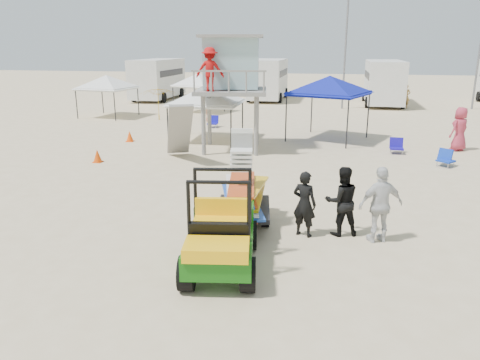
% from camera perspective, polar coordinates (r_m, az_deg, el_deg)
% --- Properties ---
extents(ground, '(140.00, 140.00, 0.00)m').
position_cam_1_polar(ground, '(8.86, -7.29, -13.28)').
color(ground, beige).
rests_on(ground, ground).
extents(utility_cart, '(1.64, 2.71, 1.93)m').
position_cam_1_polar(utility_cart, '(9.25, -2.51, -5.67)').
color(utility_cart, '#11570D').
rests_on(utility_cart, ground).
extents(surf_trailer, '(1.55, 2.45, 2.15)m').
position_cam_1_polar(surf_trailer, '(11.40, 0.37, -1.53)').
color(surf_trailer, black).
rests_on(surf_trailer, ground).
extents(man_left, '(0.67, 0.55, 1.57)m').
position_cam_1_polar(man_left, '(10.96, 7.86, -2.91)').
color(man_left, black).
rests_on(man_left, ground).
extents(man_mid, '(0.95, 0.84, 1.66)m').
position_cam_1_polar(man_mid, '(11.17, 12.31, -2.53)').
color(man_mid, black).
rests_on(man_mid, ground).
extents(man_right, '(1.12, 0.80, 1.76)m').
position_cam_1_polar(man_right, '(10.97, 16.77, -2.92)').
color(man_right, silver).
rests_on(man_right, ground).
extents(lifeguard_tower, '(3.31, 3.31, 4.64)m').
position_cam_1_polar(lifeguard_tower, '(19.93, -1.26, 13.57)').
color(lifeguard_tower, gray).
rests_on(lifeguard_tower, ground).
extents(canopy_blue, '(3.98, 3.98, 3.39)m').
position_cam_1_polar(canopy_blue, '(22.45, 10.89, 12.01)').
color(canopy_blue, black).
rests_on(canopy_blue, ground).
extents(canopy_white_a, '(3.10, 3.10, 2.97)m').
position_cam_1_polar(canopy_white_a, '(21.98, -4.12, 11.05)').
color(canopy_white_a, black).
rests_on(canopy_white_a, ground).
extents(canopy_white_b, '(3.17, 3.17, 2.98)m').
position_cam_1_polar(canopy_white_b, '(30.67, -15.99, 11.93)').
color(canopy_white_b, black).
rests_on(canopy_white_b, ground).
extents(canopy_white_c, '(3.32, 3.32, 2.98)m').
position_cam_1_polar(canopy_white_c, '(31.74, -5.09, 12.58)').
color(canopy_white_c, black).
rests_on(canopy_white_c, ground).
extents(umbrella_a, '(1.73, 1.76, 1.59)m').
position_cam_1_polar(umbrella_a, '(27.71, -4.10, 8.71)').
color(umbrella_a, '#AA2412').
rests_on(umbrella_a, ground).
extents(umbrella_b, '(3.02, 3.02, 1.94)m').
position_cam_1_polar(umbrella_b, '(28.79, -9.86, 9.14)').
color(umbrella_b, gold).
rests_on(umbrella_b, ground).
extents(cone_near, '(0.34, 0.34, 0.50)m').
position_cam_1_polar(cone_near, '(18.78, -16.99, 2.83)').
color(cone_near, '#DE4407').
rests_on(cone_near, ground).
extents(cone_far, '(0.34, 0.34, 0.50)m').
position_cam_1_polar(cone_far, '(22.52, -13.30, 5.22)').
color(cone_far, '#FF4B08').
rests_on(cone_far, ground).
extents(beach_chair_a, '(0.56, 0.60, 0.64)m').
position_cam_1_polar(beach_chair_a, '(25.89, -3.31, 7.13)').
color(beach_chair_a, '#1210B0').
rests_on(beach_chair_a, ground).
extents(beach_chair_b, '(0.55, 0.58, 0.64)m').
position_cam_1_polar(beach_chair_b, '(20.55, 18.53, 3.98)').
color(beach_chair_b, '#170D97').
rests_on(beach_chair_b, ground).
extents(beach_chair_c, '(0.74, 0.85, 0.64)m').
position_cam_1_polar(beach_chair_c, '(19.00, 23.75, 2.51)').
color(beach_chair_c, '#1034B1').
rests_on(beach_chair_c, ground).
extents(rv_far_left, '(2.64, 6.80, 3.25)m').
position_cam_1_polar(rv_far_left, '(40.12, -10.00, 12.22)').
color(rv_far_left, silver).
rests_on(rv_far_left, ground).
extents(rv_mid_left, '(2.65, 6.50, 3.25)m').
position_cam_1_polar(rv_mid_left, '(39.26, 3.45, 12.35)').
color(rv_mid_left, silver).
rests_on(rv_mid_left, ground).
extents(rv_mid_right, '(2.64, 7.00, 3.25)m').
position_cam_1_polar(rv_mid_right, '(37.51, 17.13, 11.52)').
color(rv_mid_right, silver).
rests_on(rv_mid_right, ground).
extents(light_pole_left, '(0.14, 0.14, 8.00)m').
position_cam_1_polar(light_pole_left, '(34.28, 12.72, 15.15)').
color(light_pole_left, slate).
rests_on(light_pole_left, ground).
extents(light_pole_right, '(0.14, 0.14, 8.00)m').
position_cam_1_polar(light_pole_right, '(36.99, 27.18, 13.86)').
color(light_pole_right, slate).
rests_on(light_pole_right, ground).
extents(distant_beachgoers, '(1.23, 15.21, 1.86)m').
position_cam_1_polar(distant_beachgoers, '(25.95, 22.96, 7.23)').
color(distant_beachgoers, '#A93044').
rests_on(distant_beachgoers, ground).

